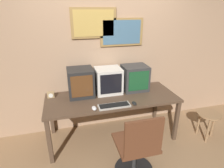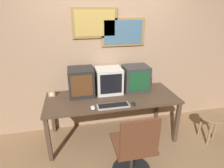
{
  "view_description": "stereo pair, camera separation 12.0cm",
  "coord_description": "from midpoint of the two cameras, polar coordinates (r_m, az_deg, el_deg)",
  "views": [
    {
      "loc": [
        -0.68,
        -1.73,
        2.03
      ],
      "look_at": [
        0.0,
        0.81,
        0.95
      ],
      "focal_mm": 30.0,
      "sensor_mm": 36.0,
      "label": 1
    },
    {
      "loc": [
        -0.56,
        -1.75,
        2.03
      ],
      "look_at": [
        0.0,
        0.81,
        0.95
      ],
      "focal_mm": 30.0,
      "sensor_mm": 36.0,
      "label": 2
    }
  ],
  "objects": [
    {
      "name": "monitor_right",
      "position": [
        3.13,
        8.3,
        1.76
      ],
      "size": [
        0.41,
        0.36,
        0.42
      ],
      "color": "#333333",
      "rests_on": "desk"
    },
    {
      "name": "monitor_left",
      "position": [
        2.95,
        -8.24,
        0.66
      ],
      "size": [
        0.39,
        0.39,
        0.43
      ],
      "color": "black",
      "rests_on": "desk"
    },
    {
      "name": "wall_back",
      "position": [
        3.15,
        -0.66,
        9.04
      ],
      "size": [
        8.0,
        0.08,
        2.6
      ],
      "color": "tan",
      "rests_on": "ground_plane"
    },
    {
      "name": "desk_clock",
      "position": [
        3.06,
        -16.85,
        -2.81
      ],
      "size": [
        0.1,
        0.06,
        0.09
      ],
      "color": "#A38456",
      "rests_on": "desk"
    },
    {
      "name": "office_chair",
      "position": [
        2.46,
        8.21,
        -19.5
      ],
      "size": [
        0.51,
        0.51,
        0.93
      ],
      "color": "black",
      "rests_on": "ground_plane"
    },
    {
      "name": "mouse_near_keyboard",
      "position": [
        2.71,
        7.85,
        -5.97
      ],
      "size": [
        0.06,
        0.11,
        0.04
      ],
      "color": "black",
      "rests_on": "desk"
    },
    {
      "name": "side_stool",
      "position": [
        3.43,
        28.62,
        -9.89
      ],
      "size": [
        0.37,
        0.37,
        0.46
      ],
      "color": "#8E6B47",
      "rests_on": "ground_plane"
    },
    {
      "name": "mouse_far_corner",
      "position": [
        2.59,
        -4.5,
        -7.24
      ],
      "size": [
        0.06,
        0.12,
        0.03
      ],
      "color": "silver",
      "rests_on": "desk"
    },
    {
      "name": "desk",
      "position": [
        2.96,
        1.17,
        -5.1
      ],
      "size": [
        2.03,
        0.8,
        0.74
      ],
      "color": "#4C3828",
      "rests_on": "ground_plane"
    },
    {
      "name": "keyboard_main",
      "position": [
        2.65,
        1.69,
        -6.65
      ],
      "size": [
        0.46,
        0.16,
        0.03
      ],
      "color": "#A8A399",
      "rests_on": "desk"
    },
    {
      "name": "monitor_center",
      "position": [
        3.01,
        0.16,
        1.09
      ],
      "size": [
        0.41,
        0.36,
        0.41
      ],
      "color": "beige",
      "rests_on": "desk"
    }
  ]
}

